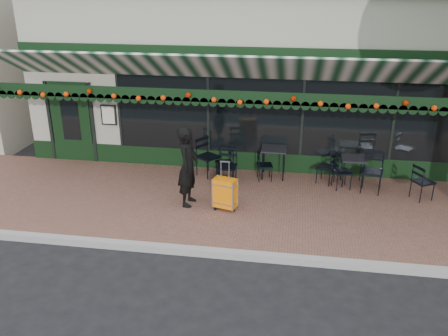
% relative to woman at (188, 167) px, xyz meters
% --- Properties ---
extents(ground, '(80.00, 80.00, 0.00)m').
position_rel_woman_xyz_m(ground, '(1.05, -1.75, -1.05)').
color(ground, black).
rests_on(ground, ground).
extents(sidewalk, '(18.00, 4.00, 0.15)m').
position_rel_woman_xyz_m(sidewalk, '(1.05, 0.25, -0.98)').
color(sidewalk, brown).
rests_on(sidewalk, ground).
extents(curb, '(18.00, 0.16, 0.15)m').
position_rel_woman_xyz_m(curb, '(1.05, -1.83, -0.98)').
color(curb, '#9E9E99').
rests_on(curb, ground).
extents(restaurant_building, '(12.00, 9.60, 4.50)m').
position_rel_woman_xyz_m(restaurant_building, '(1.05, 6.08, 1.22)').
color(restaurant_building, '#A6A290').
rests_on(restaurant_building, ground).
extents(woman, '(0.48, 0.69, 1.81)m').
position_rel_woman_xyz_m(woman, '(0.00, 0.00, 0.00)').
color(woman, black).
rests_on(woman, sidewalk).
extents(suitcase, '(0.55, 0.40, 1.12)m').
position_rel_woman_xyz_m(suitcase, '(0.85, -0.14, -0.53)').
color(suitcase, orange).
rests_on(suitcase, sidewalk).
extents(cafe_table_a, '(0.56, 0.56, 0.69)m').
position_rel_woman_xyz_m(cafe_table_a, '(3.73, 1.68, -0.28)').
color(cafe_table_a, black).
rests_on(cafe_table_a, sidewalk).
extents(cafe_table_b, '(0.63, 0.63, 0.77)m').
position_rel_woman_xyz_m(cafe_table_b, '(1.79, 1.86, -0.21)').
color(cafe_table_b, black).
rests_on(cafe_table_b, sidewalk).
extents(chair_a_left, '(0.54, 0.54, 0.82)m').
position_rel_woman_xyz_m(chair_a_left, '(3.09, 1.67, -0.49)').
color(chair_a_left, black).
rests_on(chair_a_left, sidewalk).
extents(chair_a_right, '(0.52, 0.52, 0.83)m').
position_rel_woman_xyz_m(chair_a_right, '(3.46, 1.41, -0.49)').
color(chair_a_right, black).
rests_on(chair_a_right, sidewalk).
extents(chair_a_front, '(0.59, 0.59, 0.98)m').
position_rel_woman_xyz_m(chair_a_front, '(4.14, 1.32, -0.41)').
color(chair_a_front, black).
rests_on(chair_a_front, sidewalk).
extents(chair_a_extra, '(0.57, 0.57, 0.84)m').
position_rel_woman_xyz_m(chair_a_extra, '(5.24, 1.08, -0.48)').
color(chair_a_extra, black).
rests_on(chair_a_extra, sidewalk).
extents(chair_b_left, '(0.54, 0.54, 0.83)m').
position_rel_woman_xyz_m(chair_b_left, '(0.58, 1.53, -0.49)').
color(chair_b_left, black).
rests_on(chair_b_left, sidewalk).
extents(chair_b_right, '(0.45, 0.45, 0.76)m').
position_rel_woman_xyz_m(chair_b_right, '(1.58, 1.62, -0.52)').
color(chair_b_right, black).
rests_on(chair_b_right, sidewalk).
extents(chair_b_front, '(0.48, 0.48, 0.93)m').
position_rel_woman_xyz_m(chair_b_front, '(0.70, 1.17, -0.44)').
color(chair_b_front, black).
rests_on(chair_b_front, sidewalk).
extents(chair_solo, '(0.69, 0.69, 0.99)m').
position_rel_woman_xyz_m(chair_solo, '(0.12, 1.70, -0.41)').
color(chair_solo, black).
rests_on(chair_solo, sidewalk).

